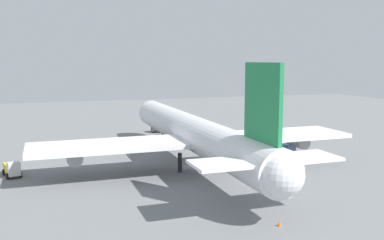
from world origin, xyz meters
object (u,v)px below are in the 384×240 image
object	(u,v)px
cargo_airplane	(193,133)
cargo_container_fore	(289,148)
baggage_tug	(157,139)
safety_cone_tail	(279,223)
catering_truck	(160,128)
fuel_truck	(12,169)
safety_cone_nose	(145,137)

from	to	relation	value
cargo_airplane	cargo_container_fore	bearing A→B (deg)	-78.16
baggage_tug	safety_cone_tail	world-z (taller)	baggage_tug
catering_truck	fuel_truck	size ratio (longest dim) A/B	0.99
cargo_airplane	safety_cone_nose	world-z (taller)	cargo_airplane
baggage_tug	safety_cone_nose	world-z (taller)	baggage_tug
safety_cone_nose	baggage_tug	bearing A→B (deg)	-173.15
cargo_airplane	baggage_tug	world-z (taller)	cargo_airplane
cargo_airplane	safety_cone_tail	world-z (taller)	cargo_airplane
safety_cone_nose	safety_cone_tail	distance (m)	58.27
safety_cone_nose	safety_cone_tail	size ratio (longest dim) A/B	0.91
baggage_tug	cargo_container_fore	bearing A→B (deg)	-127.77
catering_truck	fuel_truck	xyz separation A→B (m)	(-33.52, 33.07, 0.10)
baggage_tug	cargo_airplane	bearing A→B (deg)	-177.94
fuel_truck	safety_cone_nose	world-z (taller)	fuel_truck
catering_truck	safety_cone_nose	size ratio (longest dim) A/B	8.35
fuel_truck	safety_cone_tail	distance (m)	43.43
safety_cone_nose	safety_cone_tail	xyz separation A→B (m)	(-58.24, -1.90, 0.03)
cargo_airplane	catering_truck	xyz separation A→B (m)	(36.86, -3.93, -4.74)
cargo_airplane	cargo_container_fore	size ratio (longest dim) A/B	22.13
cargo_airplane	fuel_truck	size ratio (longest dim) A/B	13.03
cargo_airplane	catering_truck	size ratio (longest dim) A/B	13.14
baggage_tug	safety_cone_nose	distance (m)	7.59
cargo_airplane	baggage_tug	distance (m)	22.60
fuel_truck	safety_cone_nose	distance (m)	37.97
catering_truck	safety_cone_tail	xyz separation A→B (m)	(-65.53, 3.73, -0.84)
cargo_container_fore	cargo_airplane	bearing A→B (deg)	101.84
baggage_tug	safety_cone_tail	size ratio (longest dim) A/B	6.99
cargo_container_fore	safety_cone_tail	bearing A→B (deg)	147.00
cargo_airplane	fuel_truck	world-z (taller)	cargo_airplane
catering_truck	baggage_tug	bearing A→B (deg)	162.30
baggage_tug	fuel_truck	distance (m)	33.96
cargo_container_fore	safety_cone_tail	size ratio (longest dim) A/B	4.53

